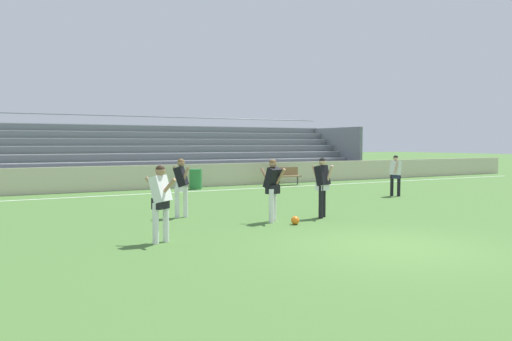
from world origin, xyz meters
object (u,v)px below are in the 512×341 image
player_dark_overlapping (273,185)px  player_white_dropping_back (396,172)px  bleacher_stand (159,152)px  trash_bin (196,179)px  player_dark_wide_left (322,182)px  player_dark_pressing_high (181,182)px  soccer_ball (295,220)px  player_white_wide_right (161,197)px  bench_centre_sideline (284,174)px

player_dark_overlapping → player_white_dropping_back: player_dark_overlapping is taller
bleacher_stand → trash_bin: bleacher_stand is taller
bleacher_stand → player_dark_overlapping: bleacher_stand is taller
player_dark_overlapping → player_dark_wide_left: bearing=-1.3°
player_white_dropping_back → bleacher_stand: bearing=119.5°
bleacher_stand → player_dark_pressing_high: (-3.22, -12.28, -0.63)m
player_white_dropping_back → soccer_ball: 8.27m
bleacher_stand → player_dark_wide_left: bleacher_stand is taller
player_dark_overlapping → player_dark_wide_left: 1.61m
player_white_wide_right → soccer_ball: (3.79, 0.60, -0.87)m
player_dark_overlapping → soccer_ball: (0.29, -0.66, -0.90)m
player_dark_pressing_high → bleacher_stand: bearing=75.3°
bleacher_stand → player_dark_pressing_high: bearing=-104.7°
bleacher_stand → bench_centre_sideline: (4.96, -4.59, -1.09)m
bench_centre_sideline → player_dark_overlapping: player_dark_overlapping is taller
player_white_wide_right → player_white_dropping_back: size_ratio=1.01×
bench_centre_sideline → player_dark_pressing_high: 11.23m
player_dark_wide_left → soccer_ball: bearing=-154.6°
player_dark_pressing_high → player_white_wide_right: player_dark_pressing_high is taller
player_dark_wide_left → soccer_ball: (-1.32, -0.63, -0.91)m
player_dark_overlapping → player_dark_pressing_high: player_dark_overlapping is taller
player_dark_pressing_high → player_dark_wide_left: bearing=-29.2°
bleacher_stand → bench_centre_sideline: 6.85m
player_dark_wide_left → player_white_dropping_back: 6.77m
trash_bin → player_dark_pressing_high: bearing=-114.2°
trash_bin → player_dark_overlapping: (-1.64, -9.77, 0.54)m
player_dark_overlapping → player_white_wide_right: size_ratio=1.02×
player_dark_overlapping → player_white_wide_right: bearing=-160.2°
player_white_wide_right → player_white_dropping_back: 11.92m
bench_centre_sideline → player_white_dropping_back: bearing=-78.8°
player_dark_overlapping → player_white_wide_right: player_dark_overlapping is taller
soccer_ball → player_dark_wide_left: bearing=25.4°
player_dark_overlapping → trash_bin: bearing=80.4°
player_dark_wide_left → player_dark_pressing_high: player_dark_wide_left is taller
trash_bin → soccer_ball: trash_bin is taller
trash_bin → soccer_ball: 10.53m
player_dark_pressing_high → soccer_ball: size_ratio=7.62×
bleacher_stand → bench_centre_sideline: size_ratio=13.16×
player_dark_overlapping → player_dark_pressing_high: 2.69m
player_white_wide_right → player_white_dropping_back: bearing=21.9°
bleacher_stand → player_dark_overlapping: (-1.33, -14.19, -0.63)m
player_dark_overlapping → soccer_ball: bearing=-66.4°
trash_bin → bleacher_stand: bearing=94.1°
player_dark_overlapping → player_white_wide_right: (-3.50, -1.26, -0.02)m
bench_centre_sideline → player_dark_wide_left: 10.73m
player_white_dropping_back → player_white_wide_right: bearing=-158.1°
trash_bin → player_dark_wide_left: 9.82m
bleacher_stand → trash_bin: bearing=-85.9°
player_dark_overlapping → player_dark_wide_left: (1.61, -0.04, 0.02)m
bench_centre_sideline → soccer_ball: (-6.00, -10.26, -0.44)m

